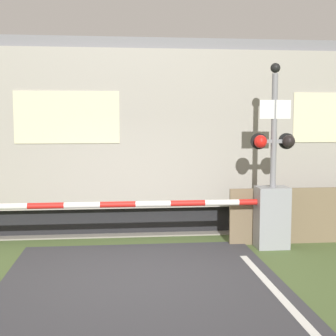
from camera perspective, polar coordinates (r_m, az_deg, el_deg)
ground_plane at (r=7.31m, az=-3.26°, el=-13.44°), size 80.00×80.00×0.00m
track_bed at (r=11.37m, az=-4.24°, el=-6.35°), size 36.00×3.20×0.13m
train at (r=12.06m, az=16.99°, el=4.05°), size 20.82×3.11×4.10m
crossing_barrier at (r=8.96m, az=9.23°, el=-5.66°), size 6.21×0.44×1.17m
signal_post at (r=8.91m, az=12.78°, el=2.85°), size 0.84×0.26×3.46m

